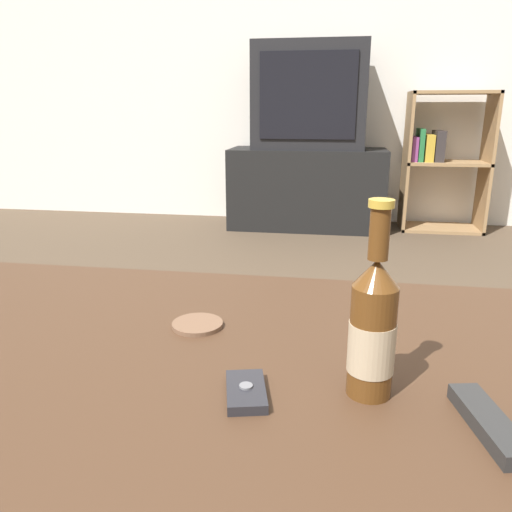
% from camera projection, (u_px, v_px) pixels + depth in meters
% --- Properties ---
extents(back_wall, '(8.00, 0.05, 2.60)m').
position_uv_depth(back_wall, '(308.00, 32.00, 3.42)').
color(back_wall, silver).
rests_on(back_wall, ground_plane).
extents(coffee_table, '(1.29, 0.81, 0.42)m').
position_uv_depth(coffee_table, '(177.00, 381.00, 0.82)').
color(coffee_table, '#422B1C').
rests_on(coffee_table, ground_plane).
extents(tv_stand, '(1.05, 0.43, 0.54)m').
position_uv_depth(tv_stand, '(307.00, 189.00, 3.43)').
color(tv_stand, black).
rests_on(tv_stand, ground_plane).
extents(television, '(0.73, 0.38, 0.67)m').
position_uv_depth(television, '(309.00, 97.00, 3.25)').
color(television, black).
rests_on(television, tv_stand).
extents(bookshelf, '(0.53, 0.30, 0.91)m').
position_uv_depth(bookshelf, '(441.00, 159.00, 3.30)').
color(bookshelf, '#99754C').
rests_on(bookshelf, ground_plane).
extents(beer_bottle, '(0.06, 0.06, 0.27)m').
position_uv_depth(beer_bottle, '(373.00, 328.00, 0.66)').
color(beer_bottle, '#563314').
rests_on(beer_bottle, coffee_table).
extents(cell_phone, '(0.07, 0.10, 0.02)m').
position_uv_depth(cell_phone, '(246.00, 391.00, 0.68)').
color(cell_phone, '#232328').
rests_on(cell_phone, coffee_table).
extents(remote_control, '(0.07, 0.15, 0.02)m').
position_uv_depth(remote_control, '(489.00, 423.00, 0.61)').
color(remote_control, '#282828').
rests_on(remote_control, coffee_table).
extents(coaster, '(0.09, 0.09, 0.01)m').
position_uv_depth(coaster, '(198.00, 325.00, 0.90)').
color(coaster, brown).
rests_on(coaster, coffee_table).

